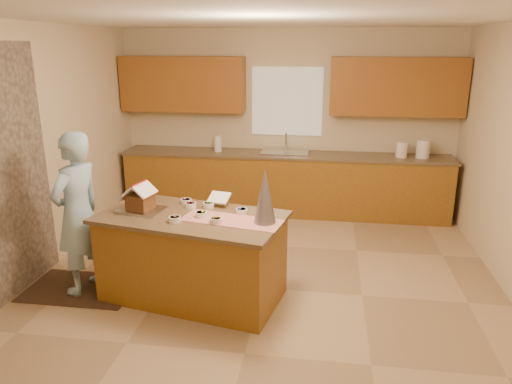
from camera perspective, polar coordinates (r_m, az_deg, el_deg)
floor at (r=5.19m, az=0.79°, el=-11.32°), size 5.50×5.50×0.00m
ceiling at (r=4.57m, az=0.93°, el=20.01°), size 5.50×5.50×0.00m
wall_back at (r=7.38m, az=3.68°, el=8.34°), size 5.50×5.50×0.00m
wall_front at (r=2.18m, az=-8.96°, el=-13.98°), size 5.50×5.50×0.00m
wall_left at (r=5.59m, az=-25.52°, el=3.88°), size 5.50×5.50×0.00m
window_curtain at (r=7.31m, az=3.71°, el=10.63°), size 1.05×0.03×1.00m
back_counter_base at (r=7.29m, az=3.35°, el=0.89°), size 4.80×0.60×0.88m
back_counter_top at (r=7.17m, az=3.41°, el=4.42°), size 4.85×0.63×0.04m
upper_cabinet_left at (r=7.43m, az=-8.65°, el=12.51°), size 1.85×0.35×0.80m
upper_cabinet_right at (r=7.18m, az=16.34°, el=11.88°), size 1.85×0.35×0.80m
sink at (r=7.17m, az=3.41°, el=4.35°), size 0.70×0.45×0.12m
faucet at (r=7.31m, az=3.56°, el=5.95°), size 0.03×0.03×0.28m
island_base at (r=4.89m, az=-7.53°, el=-7.81°), size 1.85×1.18×0.84m
island_top at (r=4.73m, az=-7.73°, el=-2.97°), size 1.94×1.27×0.04m
table_runner at (r=4.55m, az=-2.91°, el=-3.36°), size 1.00×0.52×0.01m
baking_tray at (r=4.93m, az=-13.43°, el=-2.05°), size 0.49×0.40×0.02m
cookbook at (r=4.94m, az=-4.39°, el=-0.68°), size 0.24×0.20×0.09m
tinsel_tree at (r=4.40m, az=1.07°, el=-0.47°), size 0.25×0.25×0.52m
rug at (r=5.49m, az=-19.91°, el=-10.65°), size 1.13×0.74×0.01m
boy at (r=5.15m, az=-20.35°, el=-2.42°), size 0.55×0.69×1.66m
canister_a at (r=7.20m, az=16.85°, el=4.82°), size 0.16×0.16×0.22m
canister_b at (r=7.25m, az=19.13°, el=4.85°), size 0.18×0.18×0.26m
canister_c at (r=7.26m, az=19.31°, el=4.60°), size 0.14×0.14×0.20m
paper_towel at (r=7.30m, az=-4.54°, el=5.74°), size 0.11×0.11×0.24m
gingerbread_house at (r=4.90m, az=-13.52°, el=-0.81°), size 0.31×0.31×0.27m
candy_bowls at (r=4.75m, az=-6.34°, el=-2.22°), size 0.74×0.65×0.05m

